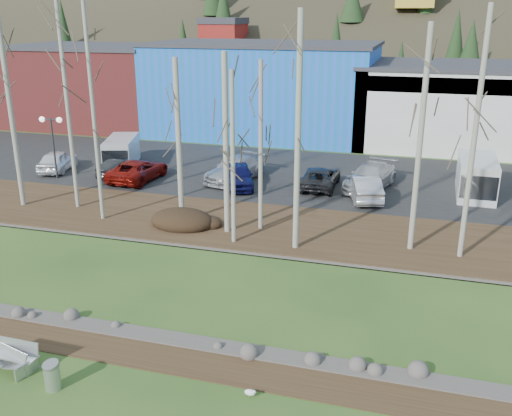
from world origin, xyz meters
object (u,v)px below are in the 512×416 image
(car_2, at_px, (139,170))
(van_white, at_px, (477,177))
(car_5, at_px, (364,187))
(bench_damaged, at_px, (8,360))
(car_1, at_px, (122,168))
(seagull, at_px, (250,392))
(car_7, at_px, (370,177))
(van_grey, at_px, (121,152))
(car_3, at_px, (235,169))
(car_8, at_px, (136,170))
(litter_bin, at_px, (52,377))
(car_6, at_px, (320,177))
(bench_intact, at_px, (12,354))
(car_0, at_px, (58,160))
(car_4, at_px, (239,175))
(street_lamp, at_px, (52,130))

(car_2, relative_size, van_white, 0.95)
(car_2, xyz_separation_m, car_5, (14.87, 0.07, 0.06))
(bench_damaged, bearing_deg, car_1, 125.42)
(bench_damaged, distance_m, van_white, 27.91)
(seagull, relative_size, car_7, 0.07)
(car_1, bearing_deg, bench_damaged, 120.90)
(car_5, xyz_separation_m, van_grey, (-17.91, 3.03, 0.26))
(car_3, relative_size, car_8, 1.06)
(bench_damaged, height_order, car_7, car_7)
(litter_bin, distance_m, car_6, 23.02)
(bench_intact, xyz_separation_m, car_0, (-12.67, 20.93, 0.41))
(bench_intact, relative_size, car_4, 0.42)
(litter_bin, distance_m, car_0, 26.03)
(seagull, distance_m, car_5, 19.74)
(bench_damaged, relative_size, car_0, 0.40)
(car_0, bearing_deg, car_3, 172.14)
(litter_bin, bearing_deg, car_5, 71.51)
(bench_damaged, distance_m, car_2, 21.33)
(seagull, bearing_deg, van_white, 88.39)
(car_6, bearing_deg, litter_bin, 79.32)
(car_5, height_order, van_white, van_white)
(seagull, distance_m, car_2, 23.93)
(car_4, relative_size, car_5, 0.97)
(bench_intact, height_order, car_1, car_1)
(car_5, bearing_deg, car_6, -45.42)
(street_lamp, distance_m, car_3, 12.36)
(van_white, bearing_deg, street_lamp, -170.70)
(bench_damaged, relative_size, car_1, 0.44)
(street_lamp, height_order, van_grey, street_lamp)
(car_7, bearing_deg, bench_damaged, -97.28)
(car_8, relative_size, van_grey, 1.00)
(car_3, xyz_separation_m, car_6, (5.76, -0.04, -0.11))
(bench_intact, distance_m, car_7, 24.43)
(seagull, relative_size, van_white, 0.08)
(car_1, xyz_separation_m, van_grey, (-1.50, 2.62, 0.37))
(bench_intact, height_order, car_8, car_8)
(car_1, relative_size, car_3, 0.74)
(seagull, relative_size, car_0, 0.09)
(car_0, height_order, car_8, car_0)
(seagull, xyz_separation_m, car_5, (1.18, 19.69, 0.73))
(car_4, xyz_separation_m, car_7, (8.17, 1.99, 0.03))
(car_0, distance_m, car_6, 18.65)
(litter_bin, height_order, car_0, car_0)
(car_1, relative_size, car_7, 0.72)
(car_8, distance_m, van_grey, 4.22)
(street_lamp, distance_m, car_6, 17.92)
(car_2, distance_m, car_8, 0.20)
(bench_damaged, xyz_separation_m, car_2, (-5.95, 20.48, 0.46))
(litter_bin, distance_m, van_grey, 26.37)
(seagull, xyz_separation_m, van_grey, (-16.73, 22.72, 0.99))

